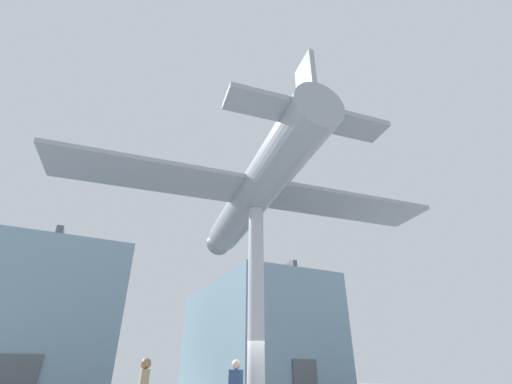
{
  "coord_description": "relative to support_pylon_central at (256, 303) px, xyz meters",
  "views": [
    {
      "loc": [
        -5.76,
        -11.87,
        1.5
      ],
      "look_at": [
        0.0,
        0.0,
        8.5
      ],
      "focal_mm": 24.0,
      "sensor_mm": 36.0,
      "label": 1
    }
  ],
  "objects": [
    {
      "name": "glass_pavilion_left",
      "position": [
        -7.92,
        16.86,
        0.42
      ],
      "size": [
        8.42,
        15.5,
        9.06
      ],
      "color": "#7593A3",
      "rests_on": "ground_plane"
    },
    {
      "name": "glass_pavilion_right",
      "position": [
        7.92,
        16.86,
        0.42
      ],
      "size": [
        8.42,
        15.5,
        9.06
      ],
      "color": "#7593A3",
      "rests_on": "ground_plane"
    },
    {
      "name": "support_pylon_central",
      "position": [
        0.0,
        0.0,
        0.0
      ],
      "size": [
        0.61,
        0.61,
        7.65
      ],
      "color": "#B7B7BC",
      "rests_on": "ground_plane"
    },
    {
      "name": "suspended_airplane",
      "position": [
        0.03,
        0.24,
        4.69
      ],
      "size": [
        16.85,
        13.43,
        3.36
      ],
      "rotation": [
        0.0,
        0.0,
        -0.12
      ],
      "color": "#93999E",
      "rests_on": "support_pylon_central"
    }
  ]
}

